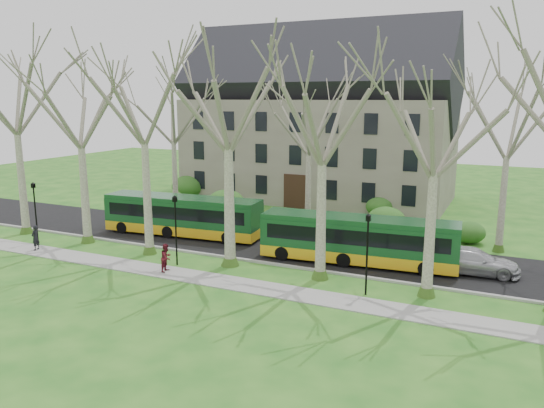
{
  "coord_description": "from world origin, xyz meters",
  "views": [
    {
      "loc": [
        12.76,
        -27.08,
        10.26
      ],
      "look_at": [
        -1.34,
        3.0,
        3.54
      ],
      "focal_mm": 35.0,
      "sensor_mm": 36.0,
      "label": 1
    }
  ],
  "objects_px": {
    "bus_follow": "(358,239)",
    "pedestrian_b": "(166,258)",
    "bus_lead": "(183,215)",
    "pedestrian_a": "(35,238)",
    "sedan": "(473,261)"
  },
  "relations": [
    {
      "from": "bus_follow",
      "to": "sedan",
      "type": "relative_size",
      "value": 2.33
    },
    {
      "from": "sedan",
      "to": "pedestrian_b",
      "type": "distance_m",
      "value": 18.09
    },
    {
      "from": "pedestrian_a",
      "to": "pedestrian_b",
      "type": "relative_size",
      "value": 1.01
    },
    {
      "from": "bus_follow",
      "to": "pedestrian_b",
      "type": "relative_size",
      "value": 7.14
    },
    {
      "from": "bus_lead",
      "to": "pedestrian_b",
      "type": "bearing_deg",
      "value": -66.9
    },
    {
      "from": "sedan",
      "to": "pedestrian_b",
      "type": "xyz_separation_m",
      "value": [
        -16.54,
        -7.34,
        0.09
      ]
    },
    {
      "from": "bus_follow",
      "to": "pedestrian_a",
      "type": "relative_size",
      "value": 7.07
    },
    {
      "from": "sedan",
      "to": "pedestrian_a",
      "type": "distance_m",
      "value": 28.28
    },
    {
      "from": "pedestrian_b",
      "to": "bus_lead",
      "type": "bearing_deg",
      "value": 22.56
    },
    {
      "from": "bus_follow",
      "to": "pedestrian_b",
      "type": "distance_m",
      "value": 11.75
    },
    {
      "from": "bus_lead",
      "to": "pedestrian_a",
      "type": "distance_m",
      "value": 10.16
    },
    {
      "from": "pedestrian_b",
      "to": "pedestrian_a",
      "type": "bearing_deg",
      "value": 84.84
    },
    {
      "from": "bus_lead",
      "to": "pedestrian_a",
      "type": "xyz_separation_m",
      "value": [
        -6.77,
        -7.55,
        -0.66
      ]
    },
    {
      "from": "sedan",
      "to": "pedestrian_a",
      "type": "xyz_separation_m",
      "value": [
        -27.3,
        -7.39,
        0.1
      ]
    },
    {
      "from": "bus_follow",
      "to": "pedestrian_b",
      "type": "height_order",
      "value": "bus_follow"
    }
  ]
}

